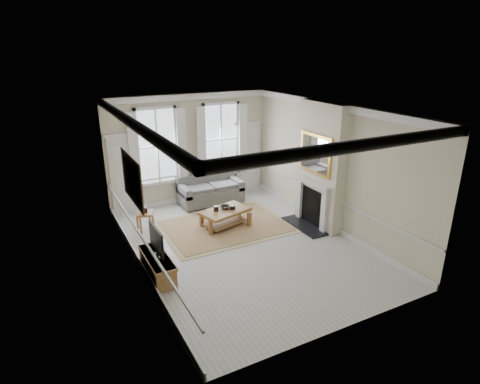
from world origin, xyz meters
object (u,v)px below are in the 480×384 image
sofa (210,191)px  tv_stand (157,266)px  side_table (145,216)px  coffee_table (225,213)px

sofa → tv_stand: 4.47m
side_table → tv_stand: (-0.39, -2.44, -0.16)m
sofa → side_table: bearing=-155.8°
coffee_table → tv_stand: bearing=-161.3°
sofa → side_table: 2.61m
side_table → sofa: bearing=24.2°
side_table → tv_stand: 2.48m
coffee_table → sofa: bearing=63.8°
tv_stand → side_table: bearing=81.0°
sofa → coffee_table: bearing=-100.7°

